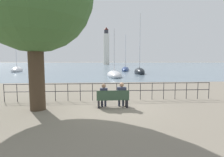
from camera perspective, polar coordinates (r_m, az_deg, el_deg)
name	(u,v)px	position (r m, az deg, el deg)	size (l,w,h in m)	color
ground_plane	(113,107)	(9.13, 0.22, -9.33)	(1000.00, 1000.00, 0.00)	gray
harbor_water	(100,64)	(169.21, -3.84, 4.89)	(600.00, 300.00, 0.01)	slate
park_bench	(113,99)	(8.97, 0.26, -6.80)	(1.64, 0.45, 0.90)	#334C38
seated_person_left	(104,94)	(8.97, -2.71, -5.17)	(0.39, 0.35, 1.23)	#2D3347
seated_person_right	(122,94)	(9.03, 3.13, -4.92)	(0.47, 0.35, 1.28)	#2D3347
promenade_railing	(111,89)	(10.58, -0.43, -3.40)	(12.47, 0.04, 1.05)	black
sailboat_0	(17,70)	(45.57, -28.62, 2.47)	(4.49, 7.80, 10.40)	silver
sailboat_1	(139,72)	(33.16, 8.95, 2.22)	(2.25, 5.53, 11.48)	black
sailboat_2	(114,75)	(26.53, 0.71, 1.21)	(2.32, 6.28, 7.54)	silver
sailboat_3	(125,69)	(43.53, 4.38, 2.98)	(3.26, 8.76, 9.26)	navy
harbor_lighthouse	(106,47)	(120.46, -1.87, 10.16)	(4.07, 4.07, 25.21)	silver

